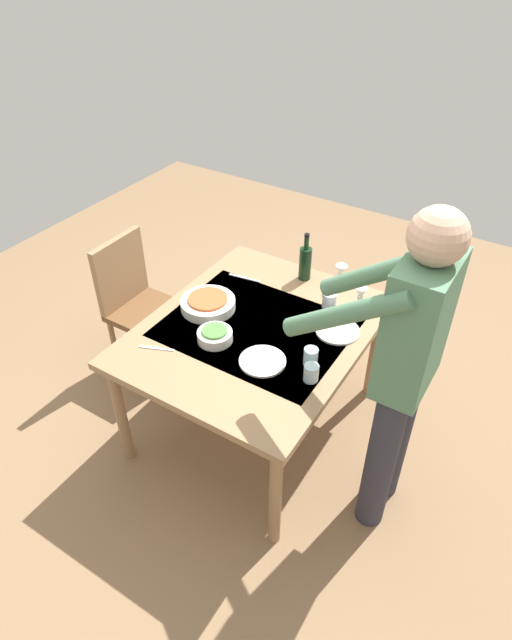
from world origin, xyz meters
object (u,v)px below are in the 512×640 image
serving_bowl_pasta (208,303)px  wine_glass_left (361,295)px  person_server (403,365)px  wine_bottle (305,262)px  dining_table (256,338)px  side_bowl_salad (215,335)px  dinner_plate_near (263,361)px  water_cup_near_right (311,357)px  wine_glass_right (341,273)px  water_cup_near_left (329,300)px  chair_near (136,298)px  water_cup_far_left (311,373)px  dinner_plate_far (338,331)px

serving_bowl_pasta → wine_glass_left: bearing=120.5°
person_server → wine_bottle: (-0.68, -0.81, -0.12)m
dining_table → side_bowl_salad: 0.25m
dinner_plate_near → dining_table: bearing=-141.3°
dining_table → water_cup_near_right: bearing=75.3°
wine_glass_left → serving_bowl_pasta: 0.83m
side_bowl_salad → dinner_plate_near: bearing=87.6°
wine_glass_right → water_cup_near_left: (0.20, 0.03, -0.06)m
dining_table → wine_glass_left: 0.60m
wine_glass_left → chair_near: bearing=-74.8°
wine_glass_left → wine_glass_right: size_ratio=1.00×
serving_bowl_pasta → water_cup_near_left: bearing=123.3°
wine_bottle → water_cup_near_right: (0.65, 0.38, -0.07)m
wine_bottle → water_cup_far_left: (0.74, 0.43, -0.07)m
dining_table → water_cup_far_left: water_cup_far_left is taller
water_cup_near_left → water_cup_near_right: water_cup_near_right is taller
wine_glass_left → water_cup_near_right: size_ratio=1.68×
dining_table → dinner_plate_far: dinner_plate_far is taller
water_cup_near_left → water_cup_far_left: (0.56, 0.18, 0.00)m
wine_bottle → serving_bowl_pasta: bearing=-29.5°
person_server → dinner_plate_far: person_server is taller
wine_glass_right → serving_bowl_pasta: wine_glass_right is taller
water_cup_near_left → dinner_plate_far: size_ratio=0.38×
wine_glass_right → serving_bowl_pasta: size_ratio=0.50×
dining_table → wine_glass_left: wine_glass_left is taller
chair_near → water_cup_near_left: bearing=104.7°
wine_glass_left → water_cup_near_left: (0.05, -0.15, -0.06)m
side_bowl_salad → person_server: bearing=94.3°
wine_glass_left → dinner_plate_far: (0.23, -0.02, -0.10)m
chair_near → water_cup_far_left: (0.26, 1.35, 0.25)m
dinner_plate_far → chair_near: bearing=-84.2°
serving_bowl_pasta → dinner_plate_near: serving_bowl_pasta is taller
dining_table → dinner_plate_far: (-0.20, 0.38, 0.08)m
dinner_plate_near → dinner_plate_far: bearing=152.8°
person_server → wine_glass_left: 0.70m
water_cup_near_left → dinner_plate_far: (0.17, 0.13, -0.04)m
dining_table → wine_glass_left: size_ratio=8.82×
dining_table → chair_near: 0.94m
wine_glass_left → dinner_plate_near: size_ratio=0.66×
dinner_plate_near → person_server: bearing=97.2°
person_server → wine_glass_right: person_server is taller
side_bowl_salad → dinner_plate_far: 0.64m
water_cup_near_left → water_cup_near_right: 0.48m
water_cup_near_left → wine_glass_left: bearing=109.0°
water_cup_far_left → dinner_plate_near: water_cup_far_left is taller
water_cup_far_left → side_bowl_salad: water_cup_far_left is taller
dining_table → wine_glass_right: bearing=159.2°
person_server → dinner_plate_near: 0.68m
wine_glass_right → dinner_plate_far: size_ratio=0.66×
water_cup_near_right → chair_near: bearing=-97.0°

